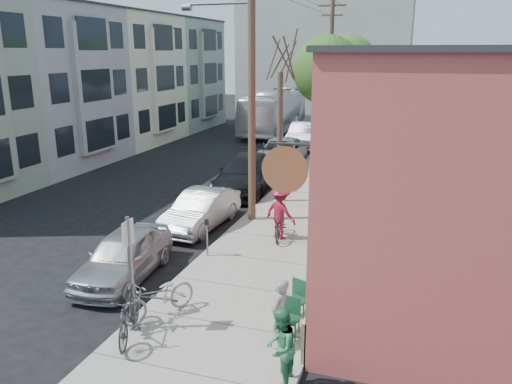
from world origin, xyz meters
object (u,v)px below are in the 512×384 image
(utility_pole_near, at_px, (250,82))
(parked_bike_a, at_px, (129,315))
(patio_chair_b, at_px, (289,318))
(patio_chair_a, at_px, (298,299))
(patron_green, at_px, (280,347))
(cyclist, at_px, (280,212))
(tree_bare, at_px, (280,139))
(patron_grey, at_px, (280,313))
(car_1, at_px, (201,210))
(parking_meter_far, at_px, (276,174))
(sign_post, at_px, (130,263))
(tree_leafy_mid, at_px, (328,71))
(tree_leafy_far, at_px, (348,64))
(bus, at_px, (275,111))
(parking_meter_near, at_px, (207,231))
(car_3, at_px, (282,152))
(car_0, at_px, (124,256))
(car_2, at_px, (246,174))
(car_4, at_px, (304,135))
(parked_bike_b, at_px, (159,297))

(utility_pole_near, bearing_deg, parked_bike_a, -89.48)
(patio_chair_b, bearing_deg, patio_chair_a, 102.38)
(patron_green, relative_size, cyclist, 0.86)
(utility_pole_near, xyz_separation_m, tree_bare, (0.41, 2.68, -2.49))
(patio_chair_b, height_order, patron_grey, patron_grey)
(patio_chair_b, bearing_deg, car_1, 139.53)
(parking_meter_far, distance_m, patio_chair_a, 11.44)
(sign_post, bearing_deg, tree_leafy_mid, 88.83)
(utility_pole_near, distance_m, tree_leafy_far, 22.68)
(parking_meter_far, relative_size, bus, 0.10)
(tree_leafy_mid, distance_m, patron_grey, 22.39)
(utility_pole_near, relative_size, tree_leafy_mid, 1.36)
(parked_bike_a, xyz_separation_m, bus, (-5.60, 31.51, 0.98))
(tree_bare, bearing_deg, patron_grey, -74.42)
(patron_green, height_order, cyclist, cyclist)
(car_1, bearing_deg, patron_grey, -50.86)
(tree_leafy_mid, relative_size, patron_green, 4.51)
(parking_meter_near, relative_size, patron_green, 0.76)
(car_1, bearing_deg, car_3, 93.40)
(utility_pole_near, xyz_separation_m, car_0, (-1.94, -5.93, -4.69))
(utility_pole_near, height_order, patio_chair_a, utility_pole_near)
(parking_meter_near, height_order, tree_leafy_mid, tree_leafy_mid)
(parking_meter_near, height_order, patio_chair_a, parking_meter_near)
(car_1, bearing_deg, utility_pole_near, 39.91)
(parking_meter_near, distance_m, car_2, 8.43)
(tree_leafy_mid, height_order, cyclist, tree_leafy_mid)
(tree_bare, bearing_deg, cyclist, -73.91)
(parking_meter_far, distance_m, car_0, 10.21)
(patron_grey, distance_m, bus, 32.06)
(patio_chair_b, distance_m, car_1, 8.26)
(car_4, bearing_deg, parking_meter_near, -88.78)
(tree_leafy_mid, bearing_deg, car_4, 126.43)
(cyclist, relative_size, parked_bike_b, 0.92)
(patio_chair_b, height_order, patron_green, patron_green)
(sign_post, distance_m, patio_chair_b, 3.87)
(tree_bare, height_order, bus, tree_bare)
(tree_leafy_far, distance_m, parked_bike_b, 30.90)
(car_4, bearing_deg, tree_leafy_mid, -56.44)
(car_3, bearing_deg, car_0, -96.46)
(parking_meter_near, distance_m, bus, 27.11)
(tree_leafy_far, distance_m, patron_green, 32.60)
(patron_grey, height_order, car_4, patron_grey)
(utility_pole_near, bearing_deg, patio_chair_b, -65.26)
(utility_pole_near, distance_m, patio_chair_a, 8.98)
(parking_meter_far, xyz_separation_m, utility_pole_near, (0.14, -4.11, 4.43))
(sign_post, relative_size, parking_meter_far, 2.26)
(tree_bare, height_order, patio_chair_a, tree_bare)
(bus, bearing_deg, car_4, -60.08)
(parked_bike_a, bearing_deg, cyclist, 58.70)
(patio_chair_b, xyz_separation_m, car_3, (-5.12, 18.14, 0.17))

